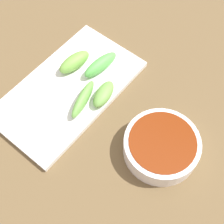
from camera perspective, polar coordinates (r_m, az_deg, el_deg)
name	(u,v)px	position (r m, az deg, el deg)	size (l,w,h in m)	color
tabletop	(91,113)	(0.66, -3.81, -0.15)	(2.10, 2.10, 0.02)	brown
sauce_bowl	(161,146)	(0.60, 8.74, -5.97)	(0.14, 0.14, 0.04)	white
serving_plate	(69,89)	(0.68, -7.69, 3.97)	(0.18, 0.31, 0.01)	white
broccoli_stalk_0	(104,94)	(0.64, -1.51, 3.18)	(0.03, 0.07, 0.03)	#70AC4C
broccoli_stalk_1	(100,65)	(0.68, -2.06, 8.37)	(0.03, 0.09, 0.03)	#5BBB52
broccoli_stalk_2	(84,98)	(0.64, -4.96, 2.51)	(0.02, 0.09, 0.03)	#6BB04B
broccoli_stalk_3	(74,62)	(0.69, -6.67, 8.79)	(0.03, 0.08, 0.03)	#77B648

